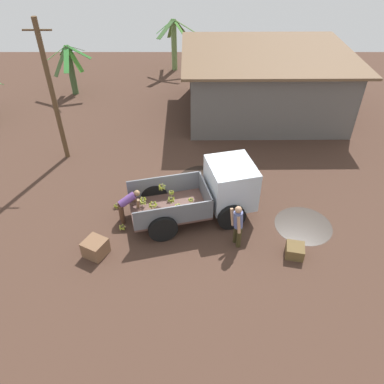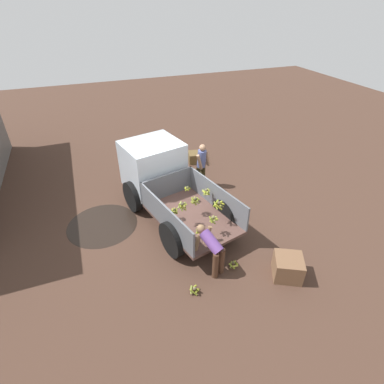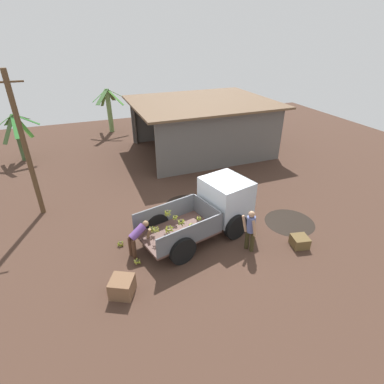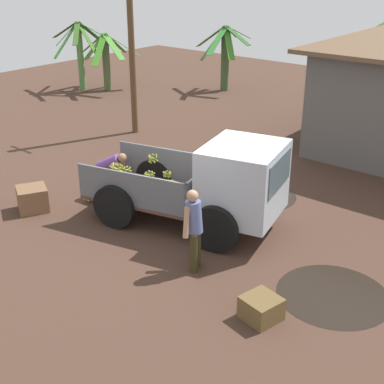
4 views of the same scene
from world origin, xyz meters
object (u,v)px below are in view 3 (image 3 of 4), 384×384
object	(u,v)px
cargo_truck	(216,205)
person_foreground_visitor	(250,229)
utility_pole	(25,147)
wooden_crate_0	(122,287)
person_worker_loading	(137,236)
wooden_crate_1	(300,241)
banana_bunch_on_ground_0	(120,243)
banana_bunch_on_ground_1	(137,261)

from	to	relation	value
cargo_truck	person_foreground_visitor	size ratio (longest dim) A/B	2.80
utility_pole	wooden_crate_0	world-z (taller)	utility_pole
utility_pole	person_worker_loading	size ratio (longest dim) A/B	4.91
utility_pole	person_foreground_visitor	bearing A→B (deg)	-37.46
utility_pole	wooden_crate_1	size ratio (longest dim) A/B	10.23
utility_pole	banana_bunch_on_ground_0	distance (m)	5.24
cargo_truck	person_worker_loading	size ratio (longest dim) A/B	3.87
cargo_truck	banana_bunch_on_ground_0	xyz separation A→B (m)	(-3.65, 0.25, -0.96)
cargo_truck	banana_bunch_on_ground_0	distance (m)	3.78
cargo_truck	utility_pole	xyz separation A→B (m)	(-6.37, 3.72, 1.88)
cargo_truck	person_foreground_visitor	distance (m)	1.70
cargo_truck	utility_pole	bearing A→B (deg)	135.80
person_worker_loading	banana_bunch_on_ground_0	xyz separation A→B (m)	(-0.54, 0.64, -0.62)
person_worker_loading	utility_pole	bearing A→B (deg)	105.92
utility_pole	wooden_crate_0	xyz separation A→B (m)	(2.43, -5.74, -2.65)
person_foreground_visitor	person_worker_loading	xyz separation A→B (m)	(-3.67, 1.21, -0.18)
person_worker_loading	banana_bunch_on_ground_1	size ratio (longest dim) A/B	4.85
cargo_truck	wooden_crate_0	bearing A→B (deg)	-166.77
cargo_truck	person_worker_loading	distance (m)	3.15
banana_bunch_on_ground_0	wooden_crate_1	world-z (taller)	wooden_crate_1
person_foreground_visitor	banana_bunch_on_ground_1	xyz separation A→B (m)	(-3.83, 0.67, -0.78)
person_foreground_visitor	utility_pole	bearing A→B (deg)	-60.19
person_worker_loading	wooden_crate_1	bearing A→B (deg)	-39.74
utility_pole	banana_bunch_on_ground_1	distance (m)	6.25
banana_bunch_on_ground_1	banana_bunch_on_ground_0	bearing A→B (deg)	107.58
cargo_truck	wooden_crate_1	distance (m)	3.27
wooden_crate_0	wooden_crate_1	size ratio (longest dim) A/B	1.17
utility_pole	banana_bunch_on_ground_1	world-z (taller)	utility_pole
cargo_truck	banana_bunch_on_ground_0	world-z (taller)	cargo_truck
person_worker_loading	wooden_crate_1	size ratio (longest dim) A/B	2.09
utility_pole	person_foreground_visitor	world-z (taller)	utility_pole
person_worker_loading	banana_bunch_on_ground_0	bearing A→B (deg)	107.55
utility_pole	wooden_crate_0	size ratio (longest dim) A/B	8.77
wooden_crate_1	wooden_crate_0	bearing A→B (deg)	179.55
utility_pole	person_foreground_visitor	xyz separation A→B (m)	(6.93, -5.31, -2.03)
utility_pole	person_foreground_visitor	distance (m)	8.97
cargo_truck	wooden_crate_0	distance (m)	4.50
person_foreground_visitor	wooden_crate_1	distance (m)	2.01
cargo_truck	wooden_crate_0	size ratio (longest dim) A/B	6.93
person_worker_loading	banana_bunch_on_ground_1	distance (m)	0.83
banana_bunch_on_ground_0	wooden_crate_1	size ratio (longest dim) A/B	0.44
person_worker_loading	banana_bunch_on_ground_0	size ratio (longest dim) A/B	4.73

